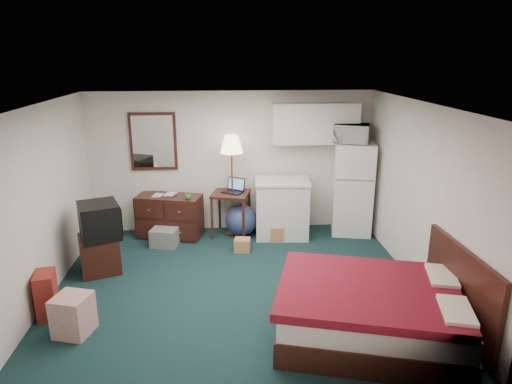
{
  "coord_description": "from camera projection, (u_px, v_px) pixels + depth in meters",
  "views": [
    {
      "loc": [
        -0.21,
        -5.7,
        3.11
      ],
      "look_at": [
        0.29,
        0.4,
        1.24
      ],
      "focal_mm": 32.0,
      "sensor_mm": 36.0,
      "label": 1
    }
  ],
  "objects": [
    {
      "name": "floor",
      "position": [
        238.0,
        286.0,
        6.36
      ],
      "size": [
        5.0,
        4.5,
        0.01
      ],
      "primitive_type": "cube",
      "color": "black",
      "rests_on": "ground"
    },
    {
      "name": "ceiling",
      "position": [
        235.0,
        105.0,
        5.63
      ],
      "size": [
        5.0,
        4.5,
        0.01
      ],
      "primitive_type": "cube",
      "color": "beige",
      "rests_on": "walls"
    },
    {
      "name": "walls",
      "position": [
        237.0,
        201.0,
        6.0
      ],
      "size": [
        5.01,
        4.51,
        2.5
      ],
      "color": "beige",
      "rests_on": "floor"
    },
    {
      "name": "mirror",
      "position": [
        153.0,
        141.0,
        7.89
      ],
      "size": [
        0.8,
        0.06,
        1.0
      ],
      "primitive_type": null,
      "color": "white",
      "rests_on": "walls"
    },
    {
      "name": "upper_cabinets",
      "position": [
        315.0,
        123.0,
        7.88
      ],
      "size": [
        1.5,
        0.35,
        0.7
      ],
      "primitive_type": null,
      "color": "silver",
      "rests_on": "walls"
    },
    {
      "name": "headboard",
      "position": [
        460.0,
        290.0,
        5.14
      ],
      "size": [
        0.06,
        1.56,
        1.0
      ],
      "primitive_type": null,
      "color": "black",
      "rests_on": "walls"
    },
    {
      "name": "dresser",
      "position": [
        170.0,
        216.0,
        7.99
      ],
      "size": [
        1.19,
        0.76,
        0.75
      ],
      "primitive_type": null,
      "rotation": [
        0.0,
        0.0,
        -0.26
      ],
      "color": "black",
      "rests_on": "floor"
    },
    {
      "name": "floor_lamp",
      "position": [
        232.0,
        186.0,
        7.92
      ],
      "size": [
        0.44,
        0.44,
        1.79
      ],
      "primitive_type": null,
      "rotation": [
        0.0,
        0.0,
        0.15
      ],
      "color": "#C48636",
      "rests_on": "floor"
    },
    {
      "name": "desk",
      "position": [
        231.0,
        213.0,
        8.08
      ],
      "size": [
        0.74,
        0.74,
        0.78
      ],
      "primitive_type": null,
      "rotation": [
        0.0,
        0.0,
        -0.24
      ],
      "color": "black",
      "rests_on": "floor"
    },
    {
      "name": "exercise_ball",
      "position": [
        241.0,
        220.0,
        8.06
      ],
      "size": [
        0.69,
        0.69,
        0.56
      ],
      "primitive_type": "sphere",
      "rotation": [
        0.0,
        0.0,
        -0.27
      ],
      "color": "navy",
      "rests_on": "floor"
    },
    {
      "name": "kitchen_counter",
      "position": [
        282.0,
        209.0,
        8.0
      ],
      "size": [
        0.95,
        0.76,
        0.98
      ],
      "primitive_type": null,
      "rotation": [
        0.0,
        0.0,
        -0.08
      ],
      "color": "silver",
      "rests_on": "floor"
    },
    {
      "name": "fridge",
      "position": [
        353.0,
        188.0,
        8.08
      ],
      "size": [
        0.8,
        0.8,
        1.64
      ],
      "primitive_type": null,
      "rotation": [
        0.0,
        0.0,
        -0.21
      ],
      "color": "white",
      "rests_on": "floor"
    },
    {
      "name": "bed",
      "position": [
        371.0,
        312.0,
        5.13
      ],
      "size": [
        2.32,
        2.02,
        0.63
      ],
      "primitive_type": null,
      "rotation": [
        0.0,
        0.0,
        -0.27
      ],
      "color": "maroon",
      "rests_on": "floor"
    },
    {
      "name": "tv_stand",
      "position": [
        100.0,
        254.0,
        6.74
      ],
      "size": [
        0.7,
        0.73,
        0.54
      ],
      "primitive_type": null,
      "rotation": [
        0.0,
        0.0,
        0.34
      ],
      "color": "black",
      "rests_on": "floor"
    },
    {
      "name": "suitcase",
      "position": [
        47.0,
        295.0,
        5.55
      ],
      "size": [
        0.29,
        0.39,
        0.58
      ],
      "primitive_type": null,
      "rotation": [
        0.0,
        0.0,
        0.2
      ],
      "color": "#5F110C",
      "rests_on": "floor"
    },
    {
      "name": "retail_box",
      "position": [
        73.0,
        315.0,
        5.22
      ],
      "size": [
        0.47,
        0.47,
        0.47
      ],
      "primitive_type": null,
      "rotation": [
        0.0,
        0.0,
        -0.29
      ],
      "color": "silver",
      "rests_on": "floor"
    },
    {
      "name": "file_bin",
      "position": [
        164.0,
        238.0,
        7.64
      ],
      "size": [
        0.49,
        0.41,
        0.3
      ],
      "primitive_type": null,
      "rotation": [
        0.0,
        0.0,
        -0.22
      ],
      "color": "gray",
      "rests_on": "floor"
    },
    {
      "name": "cardboard_box_a",
      "position": [
        242.0,
        245.0,
        7.46
      ],
      "size": [
        0.28,
        0.25,
        0.21
      ],
      "primitive_type": null,
      "rotation": [
        0.0,
        0.0,
        -0.17
      ],
      "color": "#A16842",
      "rests_on": "floor"
    },
    {
      "name": "cardboard_box_b",
      "position": [
        277.0,
        233.0,
        7.88
      ],
      "size": [
        0.24,
        0.28,
        0.27
      ],
      "primitive_type": null,
      "rotation": [
        0.0,
        0.0,
        -0.03
      ],
      "color": "#A16842",
      "rests_on": "floor"
    },
    {
      "name": "laptop",
      "position": [
        233.0,
        186.0,
        7.94
      ],
      "size": [
        0.44,
        0.42,
        0.23
      ],
      "primitive_type": null,
      "rotation": [
        0.0,
        0.0,
        -0.58
      ],
      "color": "black",
      "rests_on": "desk"
    },
    {
      "name": "crt_tv",
      "position": [
        99.0,
        220.0,
        6.59
      ],
      "size": [
        0.73,
        0.76,
        0.51
      ],
      "primitive_type": null,
      "rotation": [
        0.0,
        0.0,
        0.37
      ],
      "color": "black",
      "rests_on": "tv_stand"
    },
    {
      "name": "microwave",
      "position": [
        351.0,
        131.0,
        7.75
      ],
      "size": [
        0.67,
        0.51,
        0.4
      ],
      "primitive_type": "imported",
      "rotation": [
        0.0,
        0.0,
        -0.37
      ],
      "color": "white",
      "rests_on": "fridge"
    },
    {
      "name": "book_a",
      "position": [
        153.0,
        190.0,
        7.86
      ],
      "size": [
        0.16,
        0.05,
        0.21
      ],
      "primitive_type": "imported",
      "rotation": [
        0.0,
        0.0,
        -0.18
      ],
      "color": "#A16842",
      "rests_on": "dresser"
    },
    {
      "name": "book_b",
      "position": [
        165.0,
        188.0,
        7.91
      ],
      "size": [
        0.18,
        0.08,
        0.24
      ],
      "primitive_type": "imported",
      "rotation": [
        0.0,
        0.0,
        -0.35
      ],
      "color": "#A16842",
      "rests_on": "dresser"
    },
    {
      "name": "mug",
      "position": [
        188.0,
        196.0,
        7.69
      ],
      "size": [
        0.15,
        0.14,
        0.12
      ],
      "primitive_type": "imported",
      "rotation": [
        0.0,
        0.0,
        -0.49
      ],
      "color": "#407A33",
      "rests_on": "dresser"
    }
  ]
}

